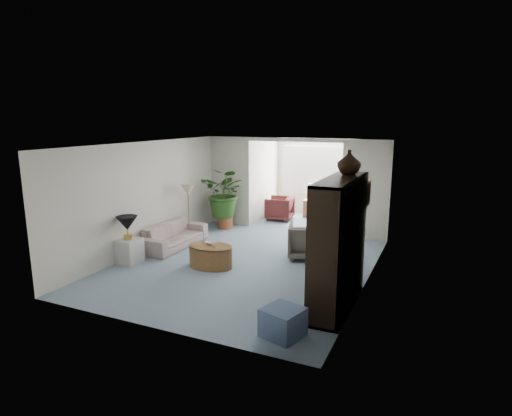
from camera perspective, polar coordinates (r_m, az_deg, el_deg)
The scene contains 26 objects.
floor at distance 8.96m, azimuth -1.59°, elevation -7.63°, with size 6.00×6.00×0.00m, color #7C91A4.
sunroom_floor at distance 12.63m, azimuth 6.56°, elevation -1.87°, with size 2.60×2.60×0.00m, color #7C91A4.
back_pier_left at distance 12.11m, azimuth -3.52°, elevation 3.62°, with size 1.20×0.12×2.50m, color silver.
back_pier_right at distance 10.88m, azimuth 14.48°, elevation 2.31°, with size 1.20×0.12×2.50m, color silver.
back_header at distance 11.23m, azimuth 5.11°, elevation 9.10°, with size 2.60×0.12×0.10m, color silver.
window_pane at distance 13.39m, azimuth 8.13°, elevation 4.98°, with size 2.20×0.02×1.50m, color white.
window_blinds at distance 13.36m, azimuth 8.09°, elevation 4.97°, with size 2.20×0.02×1.50m, color white.
framed_picture at distance 7.70m, azimuth 14.70°, elevation 1.81°, with size 0.04×0.50×0.40m, color #BEAF98.
sofa at distance 10.31m, azimuth -10.96°, elevation -3.59°, with size 1.91×0.75×0.56m, color #B9AD9D.
end_table at distance 9.42m, azimuth -16.70°, elevation -5.54°, with size 0.46×0.46×0.51m, color silver.
table_lamp at distance 9.26m, azimuth -16.93°, elevation -1.97°, with size 0.44×0.44×0.30m, color black.
floor_lamp at distance 10.77m, azimuth -9.14°, elevation 2.44°, with size 0.36×0.36×0.28m, color beige.
coffee_table at distance 8.84m, azimuth -6.12°, elevation -6.44°, with size 0.95×0.95×0.45m, color olive.
coffee_bowl at distance 8.87m, azimuth -6.10°, elevation -4.68°, with size 0.21×0.21×0.05m, color beige.
coffee_cup at distance 8.60m, azimuth -5.63°, elevation -5.03°, with size 0.11×0.11×0.10m, color beige.
wingback_chair at distance 9.36m, azimuth 6.96°, elevation -4.40°, with size 0.82×0.84×0.77m, color #625C4D.
side_table_dark at distance 9.49m, azimuth 11.55°, elevation -4.84°, with size 0.50×0.40×0.60m, color black.
entertainment_cabinet at distance 6.91m, azimuth 11.05°, elevation -4.71°, with size 0.50×1.89×2.10m, color black.
cabinet_urn at distance 7.15m, azimuth 12.39°, elevation 6.04°, with size 0.39×0.39×0.40m, color #321D10.
ottoman at distance 6.18m, azimuth 3.63°, elevation -15.05°, with size 0.51×0.51×0.41m, color slate.
plant_pot at distance 11.83m, azimuth -4.13°, elevation -1.97°, with size 0.40×0.40×0.32m, color #974D2B.
house_plant at distance 11.65m, azimuth -4.19°, elevation 2.07°, with size 1.23×1.07×1.37m, color #29501B.
sunroom_chair_blue at distance 12.31m, azimuth 9.70°, elevation -0.50°, with size 0.81×0.84×0.76m, color slate.
sunroom_chair_maroon at distance 12.77m, azimuth 3.18°, elevation -0.03°, with size 0.75×0.77×0.70m, color #5C261F.
sunroom_table at distance 13.24m, azimuth 7.38°, elevation -0.05°, with size 0.44×0.34×0.53m, color olive.
shelf_clutter at distance 6.81m, azimuth 10.45°, elevation -4.58°, with size 0.30×1.30×1.06m.
Camera 1 is at (3.70, -7.59, 3.01)m, focal length 29.79 mm.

